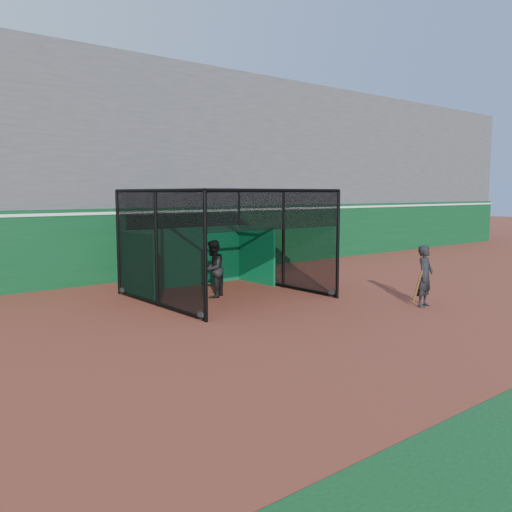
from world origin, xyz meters
TOP-DOWN VIEW (x-y plane):
  - ground at (0.00, 0.00)m, footprint 120.00×120.00m
  - outfield_wall at (0.00, 8.50)m, footprint 50.00×0.50m
  - grandstand at (0.00, 12.27)m, footprint 50.00×7.85m
  - batting_cage at (1.17, 3.99)m, footprint 4.64×4.71m
  - batter at (0.77, 4.05)m, footprint 1.03×0.99m
  - on_deck_player at (4.37, -0.60)m, footprint 0.67×0.51m

SIDE VIEW (x-z plane):
  - ground at x=0.00m, z-range 0.00..0.00m
  - on_deck_player at x=4.37m, z-range 0.00..1.64m
  - batter at x=0.77m, z-range 0.00..1.67m
  - outfield_wall at x=0.00m, z-range 0.04..2.54m
  - batting_cage at x=1.17m, z-range 0.00..3.08m
  - grandstand at x=0.00m, z-range 0.00..8.95m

